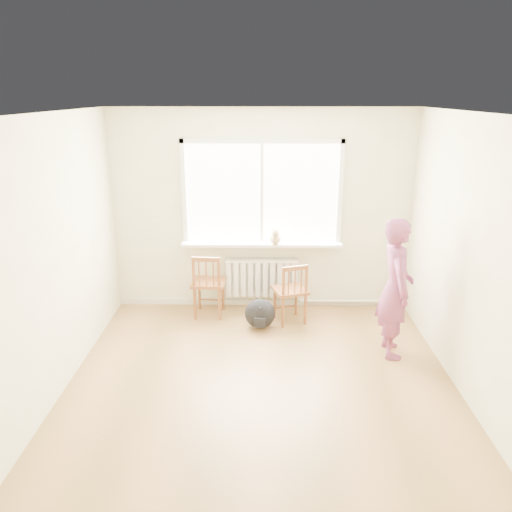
{
  "coord_description": "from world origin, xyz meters",
  "views": [
    {
      "loc": [
        0.01,
        -4.28,
        2.87
      ],
      "look_at": [
        -0.06,
        1.2,
        1.07
      ],
      "focal_mm": 35.0,
      "sensor_mm": 36.0,
      "label": 1
    }
  ],
  "objects_px": {
    "person": "(395,288)",
    "backpack": "(260,314)",
    "chair_left": "(208,285)",
    "chair_right": "(291,293)",
    "cat": "(275,237)"
  },
  "relations": [
    {
      "from": "person",
      "to": "cat",
      "type": "bearing_deg",
      "value": 49.56
    },
    {
      "from": "chair_right",
      "to": "person",
      "type": "height_order",
      "value": "person"
    },
    {
      "from": "backpack",
      "to": "chair_left",
      "type": "bearing_deg",
      "value": 153.35
    },
    {
      "from": "chair_right",
      "to": "backpack",
      "type": "bearing_deg",
      "value": 3.25
    },
    {
      "from": "backpack",
      "to": "chair_right",
      "type": "bearing_deg",
      "value": 21.95
    },
    {
      "from": "chair_left",
      "to": "chair_right",
      "type": "relative_size",
      "value": 1.07
    },
    {
      "from": "chair_left",
      "to": "chair_right",
      "type": "height_order",
      "value": "chair_left"
    },
    {
      "from": "cat",
      "to": "backpack",
      "type": "relative_size",
      "value": 1.01
    },
    {
      "from": "chair_left",
      "to": "chair_right",
      "type": "xyz_separation_m",
      "value": [
        1.09,
        -0.18,
        -0.03
      ]
    },
    {
      "from": "chair_left",
      "to": "cat",
      "type": "height_order",
      "value": "cat"
    },
    {
      "from": "person",
      "to": "backpack",
      "type": "distance_m",
      "value": 1.74
    },
    {
      "from": "person",
      "to": "backpack",
      "type": "bearing_deg",
      "value": 68.96
    },
    {
      "from": "chair_left",
      "to": "chair_right",
      "type": "bearing_deg",
      "value": 173.9
    },
    {
      "from": "chair_left",
      "to": "cat",
      "type": "bearing_deg",
      "value": -163.69
    },
    {
      "from": "person",
      "to": "backpack",
      "type": "xyz_separation_m",
      "value": [
        -1.51,
        0.61,
        -0.6
      ]
    }
  ]
}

